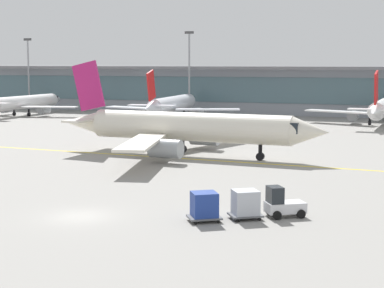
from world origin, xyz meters
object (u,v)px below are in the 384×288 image
taxiing_regional_jet (187,128)px  gate_airplane_0 (25,103)px  gate_airplane_1 (172,104)px  apron_light_mast_0 (29,71)px  cargo_dolly_trailing (204,206)px  baggage_tug (282,204)px  gate_airplane_2 (383,108)px  cargo_dolly_lead (245,203)px  apron_light_mast_1 (189,70)px

taxiing_regional_jet → gate_airplane_0: bearing=143.4°
gate_airplane_1 → apron_light_mast_0: apron_light_mast_0 is taller
cargo_dolly_trailing → baggage_tug: bearing=0.0°
cargo_dolly_trailing → apron_light_mast_0: 104.72m
gate_airplane_2 → apron_light_mast_0: bearing=86.3°
gate_airplane_1 → apron_light_mast_0: size_ratio=1.78×
gate_airplane_1 → cargo_dolly_lead: 74.25m
cargo_dolly_lead → cargo_dolly_trailing: (-2.36, -1.53, 0.00)m
gate_airplane_0 → cargo_dolly_trailing: gate_airplane_0 is taller
baggage_tug → apron_light_mast_0: size_ratio=0.19×
gate_airplane_0 → baggage_tug: size_ratio=8.70×
baggage_tug → apron_light_mast_0: apron_light_mast_0 is taller
gate_airplane_2 → taxiing_regional_jet: bearing=160.1°
gate_airplane_1 → taxiing_regional_jet: (18.15, -41.74, 0.43)m
baggage_tug → cargo_dolly_trailing: baggage_tug is taller
apron_light_mast_0 → apron_light_mast_1: apron_light_mast_1 is taller
gate_airplane_2 → taxiing_regional_jet: 48.10m
apron_light_mast_0 → cargo_dolly_lead: bearing=-48.4°
gate_airplane_0 → cargo_dolly_lead: (62.07, -65.60, -1.49)m
gate_airplane_0 → baggage_tug: 90.84m
gate_airplane_2 → gate_airplane_1: bearing=96.9°
cargo_dolly_lead → gate_airplane_0: bearing=100.5°
taxiing_regional_jet → cargo_dolly_lead: bearing=-59.3°
gate_airplane_0 → gate_airplane_1: gate_airplane_1 is taller
taxiing_regional_jet → cargo_dolly_lead: size_ratio=12.15×
baggage_tug → taxiing_regional_jet: bearing=90.1°
gate_airplane_1 → cargo_dolly_lead: size_ratio=10.51×
gate_airplane_1 → cargo_dolly_trailing: gate_airplane_1 is taller
apron_light_mast_0 → taxiing_regional_jet: bearing=-43.3°
gate_airplane_2 → cargo_dolly_lead: size_ratio=10.56×
gate_airplane_2 → apron_light_mast_1: 38.54m
gate_airplane_2 → cargo_dolly_trailing: (-7.54, -71.33, -1.71)m
cargo_dolly_lead → apron_light_mast_0: size_ratio=0.17×
gate_airplane_2 → gate_airplane_0: bearing=96.4°
taxiing_regional_jet → apron_light_mast_1: (-18.63, 52.23, 5.74)m
taxiing_regional_jet → cargo_dolly_trailing: bearing=-64.8°
gate_airplane_1 → gate_airplane_0: bearing=90.1°
baggage_tug → cargo_dolly_trailing: (-4.54, -2.94, 0.16)m
gate_airplane_0 → gate_airplane_1: size_ratio=0.93×
gate_airplane_0 → gate_airplane_2: (67.24, 4.20, 0.22)m
gate_airplane_1 → taxiing_regional_jet: bearing=-159.3°
baggage_tug → apron_light_mast_1: 83.97m
apron_light_mast_0 → baggage_tug: bearing=-47.0°
gate_airplane_0 → taxiing_regional_jet: taxiing_regional_jet is taller
cargo_dolly_trailing → taxiing_regional_jet: bearing=79.4°
gate_airplane_0 → apron_light_mast_0: 15.99m
baggage_tug → cargo_dolly_lead: size_ratio=1.12×
cargo_dolly_lead → apron_light_mast_1: (-32.04, 77.67, 7.86)m
gate_airplane_1 → apron_light_mast_1: bearing=-0.2°
baggage_tug → cargo_dolly_lead: bearing=180.0°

